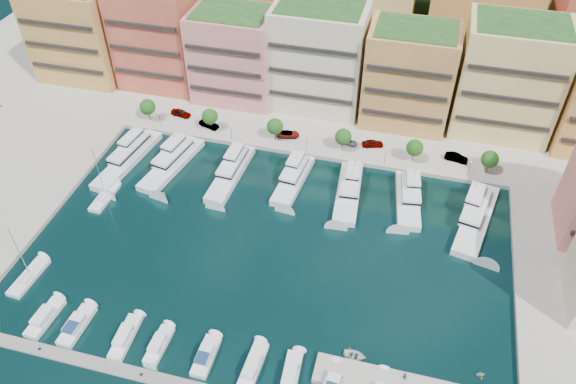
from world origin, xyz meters
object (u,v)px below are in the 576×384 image
sailboat_0 (29,278)px  car_1 (209,124)px  lamppost_2 (306,141)px  car_0 (181,113)px  yacht_3 (294,177)px  tree_0 (148,107)px  car_3 (347,141)px  lamppost_0 (159,118)px  cruiser_6 (290,377)px  tender_3 (481,374)px  yacht_4 (349,190)px  lamppost_4 (470,166)px  tree_3 (343,137)px  cruiser_4 (206,356)px  tree_1 (210,117)px  tree_4 (415,148)px  cruiser_5 (252,368)px  cruiser_1 (76,326)px  sailboat_2 (105,198)px  yacht_2 (232,170)px  yacht_0 (129,156)px  car_4 (373,143)px  yacht_5 (408,196)px  cruiser_2 (125,337)px  cruiser_3 (159,345)px  yacht_6 (477,215)px  person_0 (405,376)px  lamppost_1 (231,129)px  tree_2 (275,126)px  cruiser_0 (45,318)px  tree_5 (490,159)px  yacht_1 (173,161)px  lamppost_3 (386,153)px  car_2 (288,134)px  car_5 (456,158)px

sailboat_0 → car_1: size_ratio=2.59×
lamppost_2 → car_0: 33.84m
lamppost_2 → yacht_3: yacht_3 is taller
tree_0 → car_3: tree_0 is taller
lamppost_0 → cruiser_6: 72.81m
lamppost_0 → sailboat_0: (-4.38, -48.59, -3.52)m
yacht_3 → tender_3: size_ratio=11.41×
yacht_4 → lamppost_4: bearing=24.4°
tree_3 → cruiser_4: bearing=-101.0°
tree_1 → car_1: 3.12m
tree_4 → cruiser_5: 61.44m
lamppost_2 → lamppost_4: 36.00m
cruiser_1 → sailboat_2: sailboat_2 is taller
yacht_4 → sailboat_0: bearing=-144.2°
yacht_2 → yacht_4: bearing=0.6°
yacht_0 → car_4: (52.81, 17.84, 0.63)m
yacht_5 → tender_3: size_ratio=11.52×
cruiser_2 → cruiser_4: cruiser_4 is taller
yacht_0 → cruiser_3: yacht_0 is taller
lamppost_2 → yacht_6: bearing=-17.7°
car_1 → car_3: bearing=-68.5°
lamppost_0 → cruiser_1: size_ratio=0.51×
lamppost_2 → person_0: lamppost_2 is taller
cruiser_6 → lamppost_1: bearing=117.2°
tree_3 → car_1: tree_3 is taller
lamppost_0 → car_1: (11.20, 3.10, -1.99)m
lamppost_1 → person_0: bearing=-48.7°
tree_2 → yacht_2: 15.26m
cruiser_0 → tree_5: bearing=38.7°
yacht_5 → car_1: yacht_5 is taller
yacht_1 → yacht_5: same height
lamppost_3 → car_3: lamppost_3 is taller
yacht_3 → yacht_6: same height
cruiser_1 → car_1: (1.60, 58.91, 1.27)m
car_1 → tender_3: bearing=-110.1°
tree_3 → yacht_1: bearing=-159.0°
tree_1 → car_1: size_ratio=1.11×
tree_1 → cruiser_2: size_ratio=0.65×
tree_2 → cruiser_5: bearing=-77.9°
car_0 → car_2: size_ratio=0.95×
tree_0 → person_0: (67.74, -54.29, -2.86)m
lamppost_0 → lamppost_4: 72.00m
tree_1 → car_5: (57.41, 2.68, -2.91)m
car_5 → tree_4: bearing=116.4°
cruiser_4 → person_0: person_0 is taller
tree_5 → lamppost_1: tree_5 is taller
tree_1 → yacht_4: size_ratio=0.29×
cruiser_4 → car_1: 62.71m
tree_5 → lamppost_4: 4.70m
cruiser_5 → tree_4: bearing=71.4°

